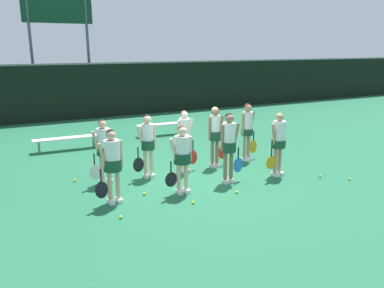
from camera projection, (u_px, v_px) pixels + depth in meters
name	position (u px, v px, depth m)	size (l,w,h in m)	color
ground_plane	(193.00, 179.00, 9.91)	(140.00, 140.00, 0.00)	#216642
fence_windscreen	(102.00, 90.00, 18.15)	(60.00, 0.08, 2.66)	black
scoreboard	(58.00, 18.00, 18.06)	(3.27, 0.15, 6.15)	#515156
bench_courtside	(67.00, 139.00, 12.58)	(2.19, 0.42, 0.43)	silver
bench_far	(164.00, 125.00, 14.73)	(2.16, 0.48, 0.46)	silver
player_0	(112.00, 160.00, 8.15)	(0.67, 0.40, 1.67)	tan
player_1	(182.00, 153.00, 8.72)	(0.69, 0.41, 1.64)	beige
player_2	(229.00, 142.00, 9.39)	(0.65, 0.37, 1.81)	#8C664C
player_3	(278.00, 139.00, 9.93)	(0.66, 0.38, 1.71)	tan
player_4	(103.00, 146.00, 9.38)	(0.65, 0.37, 1.65)	tan
player_5	(147.00, 140.00, 9.80)	(0.64, 0.35, 1.70)	beige
player_6	(185.00, 136.00, 10.22)	(0.63, 0.36, 1.72)	beige
player_7	(215.00, 132.00, 10.68)	(0.63, 0.33, 1.75)	#8C664C
player_8	(247.00, 127.00, 11.28)	(0.63, 0.36, 1.75)	tan
tennis_ball_0	(193.00, 203.00, 8.31)	(0.07, 0.07, 0.07)	#CCE033
tennis_ball_1	(166.00, 179.00, 9.78)	(0.07, 0.07, 0.07)	#CCE033
tennis_ball_2	(75.00, 180.00, 9.68)	(0.07, 0.07, 0.07)	#CCE033
tennis_ball_3	(320.00, 176.00, 9.98)	(0.07, 0.07, 0.07)	#CCE033
tennis_ball_4	(121.00, 217.00, 7.60)	(0.07, 0.07, 0.07)	#CCE033
tennis_ball_5	(349.00, 179.00, 9.79)	(0.07, 0.07, 0.07)	#CCE033
tennis_ball_6	(144.00, 194.00, 8.81)	(0.07, 0.07, 0.07)	#CCE033
tennis_ball_7	(237.00, 192.00, 8.90)	(0.07, 0.07, 0.07)	#CCE033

